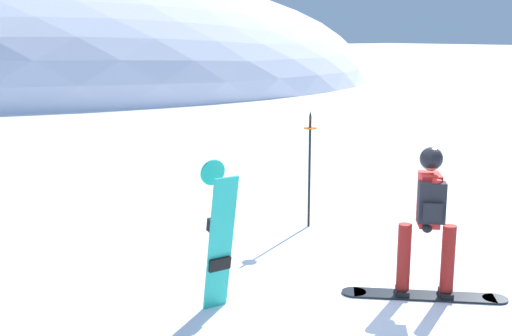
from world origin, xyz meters
TOP-DOWN VIEW (x-y plane):
  - ground_plane at (0.00, 0.00)m, footprint 300.00×300.00m
  - ridge_peak_main at (7.78, 36.96)m, footprint 40.83×36.74m
  - snowboarder_main at (0.47, -0.52)m, footprint 1.47×1.29m
  - spare_snowboard at (-1.61, 0.46)m, footprint 0.28×0.34m
  - piste_marker_near at (1.09, 2.38)m, footprint 0.20×0.20m

SIDE VIEW (x-z plane):
  - ground_plane at x=0.00m, z-range 0.00..0.00m
  - ridge_peak_main at x=7.78m, z-range -6.84..6.84m
  - spare_snowboard at x=-1.61m, z-range 0.01..1.65m
  - snowboarder_main at x=0.47m, z-range 0.06..1.78m
  - piste_marker_near at x=1.09m, z-range 0.13..1.92m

